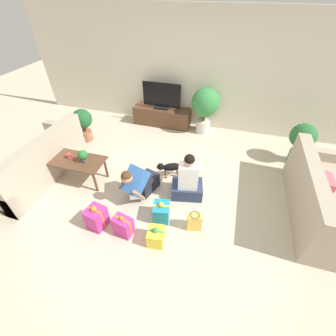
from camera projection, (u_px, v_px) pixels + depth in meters
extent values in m
plane|color=beige|center=(165.00, 194.00, 4.00)|extent=(16.00, 16.00, 0.00)
cube|color=beige|center=(198.00, 73.00, 5.07)|extent=(8.40, 0.06, 2.60)
cube|color=tan|center=(37.00, 166.00, 4.25)|extent=(0.83, 2.02, 0.45)
cube|color=tan|center=(42.00, 150.00, 3.90)|extent=(0.20, 2.02, 0.42)
cube|color=tan|center=(65.00, 136.00, 4.87)|extent=(0.83, 0.16, 0.63)
cube|color=#EACC4C|center=(47.00, 141.00, 4.23)|extent=(0.18, 0.34, 0.32)
cube|color=#288E6B|center=(19.00, 162.00, 3.73)|extent=(0.18, 0.34, 0.32)
cube|color=tan|center=(321.00, 204.00, 3.54)|extent=(0.83, 2.02, 0.45)
cube|color=tan|center=(311.00, 180.00, 3.33)|extent=(0.20, 2.02, 0.42)
cube|color=tan|center=(312.00, 164.00, 4.16)|extent=(0.83, 0.16, 0.63)
cube|color=#E5566B|center=(324.00, 186.00, 3.32)|extent=(0.18, 0.34, 0.32)
cube|color=brown|center=(75.00, 160.00, 4.02)|extent=(1.07, 0.51, 0.03)
cylinder|color=brown|center=(49.00, 172.00, 4.13)|extent=(0.04, 0.04, 0.44)
cylinder|color=brown|center=(95.00, 182.00, 3.93)|extent=(0.04, 0.04, 0.44)
cylinder|color=brown|center=(63.00, 159.00, 4.41)|extent=(0.04, 0.04, 0.44)
cylinder|color=brown|center=(106.00, 168.00, 4.21)|extent=(0.04, 0.04, 0.44)
cube|color=brown|center=(162.00, 117.00, 5.74)|extent=(1.43, 0.40, 0.46)
cube|color=black|center=(162.00, 107.00, 5.58)|extent=(0.33, 0.20, 0.05)
cube|color=black|center=(162.00, 95.00, 5.37)|extent=(0.94, 0.03, 0.58)
cylinder|color=#336B84|center=(294.00, 156.00, 4.64)|extent=(0.24, 0.24, 0.26)
cylinder|color=brown|center=(298.00, 148.00, 4.50)|extent=(0.04, 0.04, 0.15)
sphere|color=#286B33|center=(303.00, 136.00, 4.32)|extent=(0.49, 0.49, 0.49)
cylinder|color=beige|center=(203.00, 126.00, 5.53)|extent=(0.34, 0.34, 0.30)
cylinder|color=brown|center=(204.00, 117.00, 5.37)|extent=(0.06, 0.06, 0.19)
sphere|color=#337F3D|center=(205.00, 102.00, 5.13)|extent=(0.64, 0.64, 0.64)
cylinder|color=#A36042|center=(87.00, 135.00, 5.27)|extent=(0.28, 0.28, 0.23)
cylinder|color=brown|center=(85.00, 129.00, 5.15)|extent=(0.05, 0.05, 0.13)
sphere|color=#1E5628|center=(82.00, 119.00, 4.99)|extent=(0.43, 0.43, 0.43)
cube|color=#23232D|center=(146.00, 183.00, 4.01)|extent=(0.41, 0.51, 0.28)
cube|color=#3366AD|center=(135.00, 181.00, 3.66)|extent=(0.45, 0.55, 0.44)
sphere|color=tan|center=(127.00, 178.00, 3.42)|extent=(0.18, 0.18, 0.18)
sphere|color=#472D19|center=(126.00, 176.00, 3.40)|extent=(0.17, 0.17, 0.17)
cylinder|color=tan|center=(126.00, 188.00, 3.76)|extent=(0.13, 0.26, 0.38)
cylinder|color=tan|center=(139.00, 195.00, 3.64)|extent=(0.13, 0.26, 0.38)
cube|color=#283351|center=(187.00, 189.00, 3.93)|extent=(0.59, 0.50, 0.24)
cube|color=white|center=(188.00, 176.00, 3.66)|extent=(0.35, 0.26, 0.47)
sphere|color=tan|center=(189.00, 161.00, 3.46)|extent=(0.18, 0.18, 0.18)
sphere|color=black|center=(190.00, 160.00, 3.43)|extent=(0.17, 0.17, 0.17)
cylinder|color=tan|center=(196.00, 172.00, 3.85)|extent=(0.11, 0.27, 0.06)
cylinder|color=tan|center=(181.00, 171.00, 3.87)|extent=(0.11, 0.27, 0.06)
ellipsoid|color=black|center=(172.00, 167.00, 4.23)|extent=(0.38, 0.28, 0.15)
sphere|color=black|center=(161.00, 167.00, 4.18)|extent=(0.13, 0.13, 0.13)
sphere|color=olive|center=(158.00, 167.00, 4.18)|extent=(0.06, 0.06, 0.06)
cylinder|color=black|center=(182.00, 165.00, 4.23)|extent=(0.09, 0.06, 0.10)
cylinder|color=olive|center=(165.00, 172.00, 4.34)|extent=(0.03, 0.03, 0.15)
cylinder|color=olive|center=(166.00, 175.00, 4.28)|extent=(0.03, 0.03, 0.15)
cylinder|color=olive|center=(177.00, 171.00, 4.37)|extent=(0.03, 0.03, 0.15)
cylinder|color=olive|center=(178.00, 174.00, 4.31)|extent=(0.03, 0.03, 0.15)
cube|color=#CC3389|center=(97.00, 218.00, 3.40)|extent=(0.30, 0.32, 0.36)
cube|color=orange|center=(97.00, 218.00, 3.40)|extent=(0.26, 0.08, 0.36)
sphere|color=orange|center=(94.00, 209.00, 3.26)|extent=(0.09, 0.09, 0.09)
cube|color=#CC3389|center=(123.00, 226.00, 3.30)|extent=(0.32, 0.24, 0.32)
cube|color=orange|center=(123.00, 226.00, 3.30)|extent=(0.28, 0.09, 0.32)
sphere|color=orange|center=(121.00, 218.00, 3.18)|extent=(0.06, 0.06, 0.06)
cube|color=yellow|center=(156.00, 236.00, 3.21)|extent=(0.25, 0.28, 0.25)
cube|color=#2D934C|center=(156.00, 236.00, 3.21)|extent=(0.23, 0.06, 0.25)
sphere|color=#2D934C|center=(155.00, 230.00, 3.11)|extent=(0.08, 0.08, 0.08)
cube|color=teal|center=(161.00, 212.00, 3.51)|extent=(0.30, 0.32, 0.30)
cube|color=yellow|center=(161.00, 212.00, 3.51)|extent=(0.25, 0.08, 0.30)
sphere|color=yellow|center=(161.00, 205.00, 3.40)|extent=(0.08, 0.08, 0.08)
cube|color=#E5B74C|center=(194.00, 222.00, 3.37)|extent=(0.24, 0.17, 0.29)
torus|color=#4C3823|center=(195.00, 215.00, 3.27)|extent=(0.17, 0.17, 0.01)
cylinder|color=#B23D38|center=(69.00, 156.00, 4.02)|extent=(0.08, 0.08, 0.09)
torus|color=#B23D38|center=(71.00, 156.00, 4.01)|extent=(0.06, 0.01, 0.06)
cylinder|color=#4C4C51|center=(84.00, 160.00, 3.96)|extent=(0.11, 0.11, 0.07)
sphere|color=#286B33|center=(83.00, 155.00, 3.89)|extent=(0.17, 0.17, 0.17)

